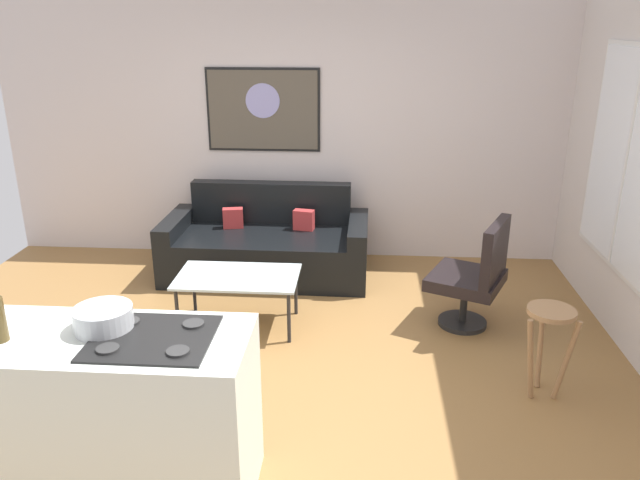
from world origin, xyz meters
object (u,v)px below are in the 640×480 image
(armchair, at_px, (476,275))
(wall_painting, at_px, (263,110))
(mixing_bowl, at_px, (103,319))
(coffee_table, at_px, (238,280))
(bar_stool, at_px, (549,329))
(couch, at_px, (267,247))

(armchair, relative_size, wall_painting, 0.81)
(mixing_bowl, bearing_deg, coffee_table, 80.93)
(bar_stool, distance_m, wall_painting, 3.58)
(coffee_table, bearing_deg, mixing_bowl, -99.07)
(bar_stool, relative_size, mixing_bowl, 2.16)
(coffee_table, relative_size, bar_stool, 1.54)
(couch, xyz_separation_m, mixing_bowl, (-0.36, -2.99, 0.71))
(couch, bearing_deg, armchair, -28.42)
(coffee_table, distance_m, armchair, 1.94)
(couch, bearing_deg, mixing_bowl, -96.87)
(wall_painting, bearing_deg, armchair, -38.96)
(couch, distance_m, mixing_bowl, 3.09)
(couch, relative_size, armchair, 2.14)
(couch, height_order, bar_stool, couch)
(bar_stool, bearing_deg, wall_painting, 131.79)
(coffee_table, bearing_deg, armchair, 3.56)
(wall_painting, bearing_deg, coffee_table, -89.11)
(mixing_bowl, bearing_deg, couch, 83.13)
(couch, bearing_deg, coffee_table, -93.20)
(armchair, distance_m, mixing_bowl, 3.03)
(coffee_table, distance_m, wall_painting, 2.05)
(coffee_table, distance_m, mixing_bowl, 1.97)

